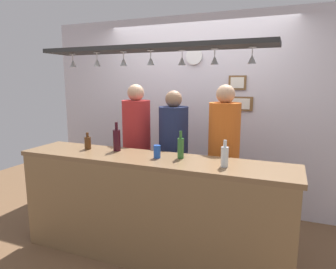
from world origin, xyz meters
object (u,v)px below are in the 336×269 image
object	(u,v)px
bottle_wine_dark_red	(117,140)
picture_frame_lower_pair	(241,104)
wall_clock	(194,56)
bottle_beer_green_import	(181,147)
picture_frame_upper_small	(237,83)
person_middle_navy_shirt	(173,147)
bottle_beer_brown_stubby	(88,143)
bottle_soda_clear	(225,156)
person_left_red_shirt	(137,140)
person_right_orange_shirt	(224,147)
drink_can	(157,152)

from	to	relation	value
bottle_wine_dark_red	picture_frame_lower_pair	distance (m)	1.69
bottle_wine_dark_red	wall_clock	distance (m)	1.63
bottle_beer_green_import	picture_frame_upper_small	size ratio (longest dim) A/B	1.18
bottle_wine_dark_red	person_middle_navy_shirt	bearing A→B (deg)	54.73
person_middle_navy_shirt	picture_frame_upper_small	size ratio (longest dim) A/B	7.43
wall_clock	bottle_beer_green_import	bearing A→B (deg)	-77.47
wall_clock	bottle_beer_brown_stubby	bearing A→B (deg)	-119.26
bottle_beer_green_import	bottle_soda_clear	distance (m)	0.45
person_left_red_shirt	bottle_soda_clear	xyz separation A→B (m)	(1.23, -0.73, 0.09)
wall_clock	bottle_wine_dark_red	bearing A→B (deg)	-108.08
picture_frame_upper_small	picture_frame_lower_pair	world-z (taller)	picture_frame_upper_small
person_left_red_shirt	bottle_beer_brown_stubby	size ratio (longest dim) A/B	9.46
picture_frame_lower_pair	wall_clock	size ratio (longest dim) A/B	1.36
person_middle_navy_shirt	picture_frame_upper_small	bearing A→B (deg)	50.57
person_right_orange_shirt	bottle_beer_green_import	xyz separation A→B (m)	(-0.28, -0.61, 0.10)
bottle_beer_brown_stubby	wall_clock	distance (m)	1.81
bottle_beer_brown_stubby	bottle_wine_dark_red	world-z (taller)	bottle_wine_dark_red
person_right_orange_shirt	bottle_beer_brown_stubby	xyz separation A→B (m)	(-1.32, -0.62, 0.07)
bottle_soda_clear	bottle_beer_green_import	bearing A→B (deg)	164.30
bottle_beer_brown_stubby	picture_frame_lower_pair	size ratio (longest dim) A/B	0.60
person_right_orange_shirt	bottle_wine_dark_red	distance (m)	1.16
bottle_beer_brown_stubby	bottle_soda_clear	bearing A→B (deg)	-4.17
bottle_beer_brown_stubby	bottle_beer_green_import	bearing A→B (deg)	0.83
bottle_beer_brown_stubby	picture_frame_lower_pair	distance (m)	1.96
picture_frame_lower_pair	person_left_red_shirt	bearing A→B (deg)	-147.56
drink_can	bottle_wine_dark_red	bearing A→B (deg)	167.95
person_right_orange_shirt	picture_frame_upper_small	xyz separation A→B (m)	(0.00, 0.72, 0.69)
bottle_beer_green_import	picture_frame_lower_pair	xyz separation A→B (m)	(0.34, 1.33, 0.32)
drink_can	bottle_beer_brown_stubby	bearing A→B (deg)	176.02
drink_can	bottle_beer_green_import	bearing A→B (deg)	19.20
bottle_soda_clear	picture_frame_lower_pair	xyz separation A→B (m)	(-0.10, 1.45, 0.34)
person_right_orange_shirt	bottle_wine_dark_red	bearing A→B (deg)	-149.97
bottle_beer_green_import	bottle_soda_clear	size ratio (longest dim) A/B	1.13
person_middle_navy_shirt	bottle_beer_brown_stubby	size ratio (longest dim) A/B	9.09
person_middle_navy_shirt	bottle_soda_clear	world-z (taller)	person_middle_navy_shirt
person_left_red_shirt	bottle_beer_green_import	size ratio (longest dim) A/B	6.55
bottle_wine_dark_red	wall_clock	bearing A→B (deg)	71.92
drink_can	picture_frame_lower_pair	size ratio (longest dim) A/B	0.41
person_left_red_shirt	bottle_wine_dark_red	distance (m)	0.59
person_right_orange_shirt	bottle_soda_clear	distance (m)	0.75
person_right_orange_shirt	bottle_beer_green_import	size ratio (longest dim) A/B	6.56
bottle_beer_brown_stubby	bottle_soda_clear	size ratio (longest dim) A/B	0.78
bottle_soda_clear	wall_clock	world-z (taller)	wall_clock
bottle_beer_brown_stubby	person_right_orange_shirt	bearing A→B (deg)	25.28
bottle_beer_brown_stubby	picture_frame_upper_small	distance (m)	1.99
person_right_orange_shirt	bottle_soda_clear	xyz separation A→B (m)	(0.16, -0.73, 0.09)
picture_frame_upper_small	wall_clock	bearing A→B (deg)	-179.38
person_middle_navy_shirt	drink_can	xyz separation A→B (m)	(0.10, -0.68, 0.10)
picture_frame_upper_small	bottle_wine_dark_red	bearing A→B (deg)	-127.64
person_left_red_shirt	bottle_beer_brown_stubby	distance (m)	0.68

